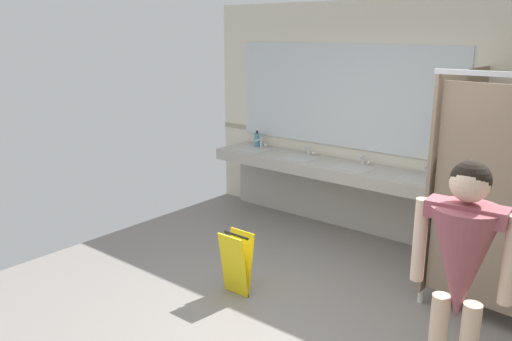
{
  "coord_description": "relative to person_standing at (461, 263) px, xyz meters",
  "views": [
    {
      "loc": [
        2.18,
        -2.99,
        2.34
      ],
      "look_at": [
        -0.58,
        0.36,
        1.19
      ],
      "focal_mm": 36.71,
      "sensor_mm": 36.0,
      "label": 1
    }
  ],
  "objects": [
    {
      "name": "mirror_panel",
      "position": [
        -2.33,
        2.57,
        0.55
      ],
      "size": [
        2.97,
        0.02,
        1.22
      ],
      "primitive_type": "cube",
      "color": "silver",
      "rests_on": "wall_back"
    },
    {
      "name": "wall_back_tile_band",
      "position": [
        -1.33,
        2.58,
        -0.0
      ],
      "size": [
        5.82,
        0.01,
        0.06
      ],
      "primitive_type": "cube",
      "color": "#9E937F",
      "rests_on": "wall_back"
    },
    {
      "name": "vanity_counter",
      "position": [
        -2.33,
        2.36,
        -0.43
      ],
      "size": [
        3.07,
        0.56,
        0.95
      ],
      "color": "#B2ADA3",
      "rests_on": "ground_plane"
    },
    {
      "name": "person_standing",
      "position": [
        0.0,
        0.0,
        0.0
      ],
      "size": [
        0.58,
        0.42,
        1.66
      ],
      "color": "beige",
      "rests_on": "ground_plane"
    },
    {
      "name": "ground_plane",
      "position": [
        -1.33,
        0.09,
        -1.1
      ],
      "size": [
        5.82,
        5.58,
        0.1
      ],
      "primitive_type": "cube",
      "color": "gray"
    },
    {
      "name": "soap_dispenser",
      "position": [
        -3.54,
        2.45,
        -0.11
      ],
      "size": [
        0.07,
        0.07,
        0.22
      ],
      "color": "teal",
      "rests_on": "vanity_counter"
    },
    {
      "name": "wall_back",
      "position": [
        -1.33,
        2.64,
        0.3
      ],
      "size": [
        5.82,
        0.12,
        2.69
      ],
      "primitive_type": "cube",
      "color": "beige",
      "rests_on": "ground_plane"
    },
    {
      "name": "wet_floor_sign",
      "position": [
        -2.08,
        0.37,
        -0.75
      ],
      "size": [
        0.28,
        0.19,
        0.59
      ],
      "color": "yellow",
      "rests_on": "ground_plane"
    },
    {
      "name": "floor_drain_cover",
      "position": [
        -2.32,
        0.68,
        -1.05
      ],
      "size": [
        0.14,
        0.14,
        0.01
      ],
      "primitive_type": "cylinder",
      "color": "#B7BABF",
      "rests_on": "ground_plane"
    }
  ]
}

